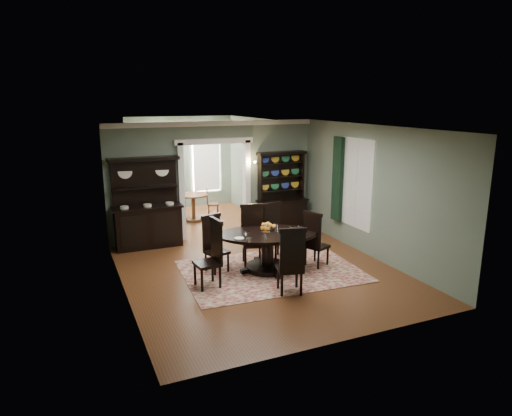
{
  "coord_description": "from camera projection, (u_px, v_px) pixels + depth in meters",
  "views": [
    {
      "loc": [
        -3.67,
        -8.17,
        3.56
      ],
      "look_at": [
        0.14,
        0.6,
        1.26
      ],
      "focal_mm": 32.0,
      "sensor_mm": 36.0,
      "label": 1
    }
  ],
  "objects": [
    {
      "name": "room",
      "position": [
        261.0,
        199.0,
        9.21
      ],
      "size": [
        5.51,
        6.01,
        3.01
      ],
      "color": "brown",
      "rests_on": "ground"
    },
    {
      "name": "parlor",
      "position": [
        189.0,
        166.0,
        14.12
      ],
      "size": [
        3.51,
        3.5,
        3.01
      ],
      "color": "brown",
      "rests_on": "ground"
    },
    {
      "name": "doorway_trim",
      "position": [
        214.0,
        175.0,
        11.84
      ],
      "size": [
        2.08,
        0.25,
        2.57
      ],
      "color": "white",
      "rests_on": "floor"
    },
    {
      "name": "right_window",
      "position": [
        347.0,
        181.0,
        11.04
      ],
      "size": [
        0.15,
        1.47,
        2.12
      ],
      "color": "white",
      "rests_on": "wall_right"
    },
    {
      "name": "wall_sconce",
      "position": [
        250.0,
        163.0,
        12.0
      ],
      "size": [
        0.27,
        0.21,
        0.21
      ],
      "color": "#AF952E",
      "rests_on": "back_wall_right"
    },
    {
      "name": "rug",
      "position": [
        271.0,
        271.0,
        9.65
      ],
      "size": [
        3.78,
        2.78,
        0.01
      ],
      "primitive_type": "cube",
      "rotation": [
        0.0,
        0.0,
        -0.06
      ],
      "color": "maroon",
      "rests_on": "floor"
    },
    {
      "name": "dining_table",
      "position": [
        268.0,
        244.0,
        9.59
      ],
      "size": [
        2.37,
        2.37,
        0.82
      ],
      "rotation": [
        0.0,
        0.0,
        -0.27
      ],
      "color": "black",
      "rests_on": "rug"
    },
    {
      "name": "centerpiece",
      "position": [
        267.0,
        230.0,
        9.52
      ],
      "size": [
        1.5,
        0.96,
        0.25
      ],
      "color": "white",
      "rests_on": "dining_table"
    },
    {
      "name": "chair_far_left",
      "position": [
        214.0,
        242.0,
        9.56
      ],
      "size": [
        0.55,
        0.53,
        1.21
      ],
      "rotation": [
        0.0,
        0.0,
        3.42
      ],
      "color": "black",
      "rests_on": "rug"
    },
    {
      "name": "chair_far_mid",
      "position": [
        252.0,
        233.0,
        9.99
      ],
      "size": [
        0.59,
        0.58,
        1.32
      ],
      "rotation": [
        0.0,
        0.0,
        2.87
      ],
      "color": "black",
      "rests_on": "rug"
    },
    {
      "name": "chair_far_right",
      "position": [
        274.0,
        229.0,
        10.33
      ],
      "size": [
        0.56,
        0.54,
        1.28
      ],
      "rotation": [
        0.0,
        0.0,
        3.37
      ],
      "color": "black",
      "rests_on": "rug"
    },
    {
      "name": "chair_end_left",
      "position": [
        212.0,
        251.0,
        8.74
      ],
      "size": [
        0.51,
        0.53,
        1.34
      ],
      "rotation": [
        0.0,
        0.0,
        1.65
      ],
      "color": "black",
      "rests_on": "rug"
    },
    {
      "name": "chair_end_right",
      "position": [
        314.0,
        238.0,
        9.76
      ],
      "size": [
        0.58,
        0.59,
        1.23
      ],
      "rotation": [
        0.0,
        0.0,
        -1.17
      ],
      "color": "black",
      "rests_on": "rug"
    },
    {
      "name": "chair_near",
      "position": [
        291.0,
        259.0,
        8.34
      ],
      "size": [
        0.59,
        0.57,
        1.31
      ],
      "rotation": [
        0.0,
        0.0,
        -0.26
      ],
      "color": "black",
      "rests_on": "rug"
    },
    {
      "name": "sideboard",
      "position": [
        147.0,
        216.0,
        11.11
      ],
      "size": [
        1.67,
        0.6,
        2.2
      ],
      "rotation": [
        0.0,
        0.0,
        -0.01
      ],
      "color": "black",
      "rests_on": "floor"
    },
    {
      "name": "welsh_dresser",
      "position": [
        282.0,
        202.0,
        12.54
      ],
      "size": [
        1.39,
        0.52,
        2.16
      ],
      "rotation": [
        0.0,
        0.0,
        0.0
      ],
      "color": "black",
      "rests_on": "floor"
    },
    {
      "name": "parlor_table",
      "position": [
        193.0,
        203.0,
        13.51
      ],
      "size": [
        0.87,
        0.87,
        0.8
      ],
      "color": "#592E19",
      "rests_on": "parlor_floor"
    },
    {
      "name": "parlor_chair_left",
      "position": [
        181.0,
        206.0,
        13.54
      ],
      "size": [
        0.38,
        0.37,
        0.85
      ],
      "rotation": [
        0.0,
        0.0,
        1.4
      ],
      "color": "#592E19",
      "rests_on": "parlor_floor"
    },
    {
      "name": "parlor_chair_right",
      "position": [
        211.0,
        202.0,
        13.81
      ],
      "size": [
        0.42,
        0.41,
        0.92
      ],
      "rotation": [
        0.0,
        0.0,
        -1.84
      ],
      "color": "#592E19",
      "rests_on": "parlor_floor"
    }
  ]
}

